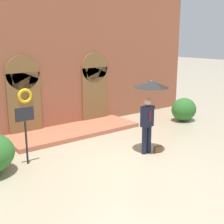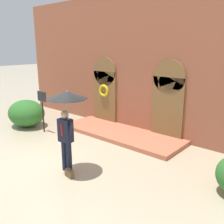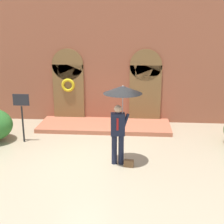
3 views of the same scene
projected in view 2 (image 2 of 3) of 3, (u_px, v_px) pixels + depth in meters
The scene contains 6 objects.
ground_plane at pixel (59, 160), 7.87m from camera, with size 80.00×80.00×0.00m, color tan.
building_facade at pixel (137, 67), 10.22m from camera, with size 14.00×2.30×5.60m.
person_with_umbrella at pixel (67, 107), 6.68m from camera, with size 1.10×1.10×2.36m.
handbag at pixel (69, 173), 6.85m from camera, with size 0.28×0.12×0.22m, color brown.
sign_post at pixel (42, 105), 10.21m from camera, with size 0.56×0.06×1.72m.
shrub_left at pixel (26, 113), 11.15m from camera, with size 1.76×1.49×1.19m, color #2D6B28.
Camera 2 is at (6.00, -4.36, 3.49)m, focal length 40.00 mm.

